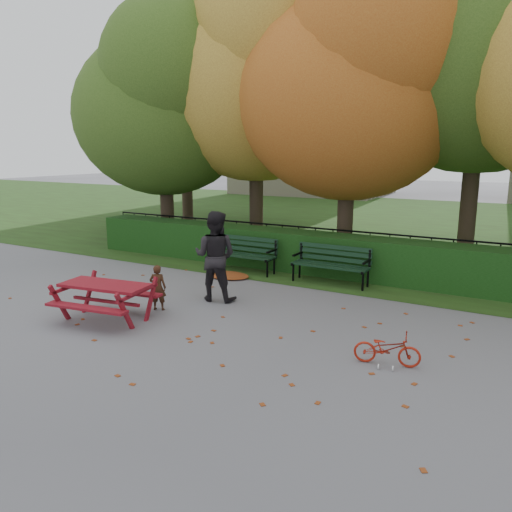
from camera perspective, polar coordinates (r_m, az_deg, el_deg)
The scene contains 18 objects.
ground at distance 9.22m, azimuth -6.47°, elevation -7.45°, with size 90.00×90.00×0.00m, color slate.
grass_strip at distance 21.83m, azimuth 15.75°, elevation 3.58°, with size 90.00×90.00×0.00m, color #203213.
building_left at distance 36.17m, azimuth 6.80°, elevation 19.07°, with size 10.00×7.00×15.00m, color beige.
hedge at distance 12.85m, azimuth 5.36°, elevation 0.51°, with size 13.00×0.90×1.00m, color black.
iron_fence at distance 13.57m, azimuth 6.77°, elevation 1.25°, with size 14.00×0.04×1.02m.
tree_a at distance 16.34m, azimuth -10.21°, elevation 17.01°, with size 5.88×5.60×7.48m.
tree_b at distance 15.87m, azimuth 0.74°, elevation 20.56°, with size 6.72×6.40×8.79m.
tree_c at distance 13.76m, azimuth 11.77°, elevation 19.18°, with size 6.30×6.00×8.00m.
tree_d at distance 14.56m, azimuth 26.12°, elevation 22.48°, with size 7.14×6.80×9.58m.
tree_f at distance 20.52m, azimuth -7.84°, elevation 19.34°, with size 6.93×6.60×9.19m.
bench_left at distance 12.75m, azimuth -1.46°, elevation 0.55°, with size 1.80×0.57×0.88m.
bench_right at distance 11.71m, azimuth 8.64°, elevation -0.62°, with size 1.80×0.57×0.88m.
picnic_table at distance 9.49m, azimuth -16.84°, elevation -3.94°, with size 1.79×1.53×0.79m.
leaf_pile at distance 12.29m, azimuth -3.29°, elevation -2.21°, with size 1.14×0.79×0.08m, color maroon.
leaf_scatter at distance 9.44m, azimuth -5.39°, elevation -6.90°, with size 9.00×5.70×0.01m, color maroon, non-canonical shape.
child at distance 9.87m, azimuth -11.15°, elevation -3.55°, with size 0.33×0.22×0.90m, color #381F11.
adult at distance 10.24m, azimuth -4.69°, elevation -0.01°, with size 0.90×0.70×1.86m, color black.
bicycle at distance 7.58m, azimuth 14.76°, elevation -10.19°, with size 0.33×0.95×0.50m, color #A01E0E.
Camera 1 is at (5.17, -6.98, 3.08)m, focal length 35.00 mm.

